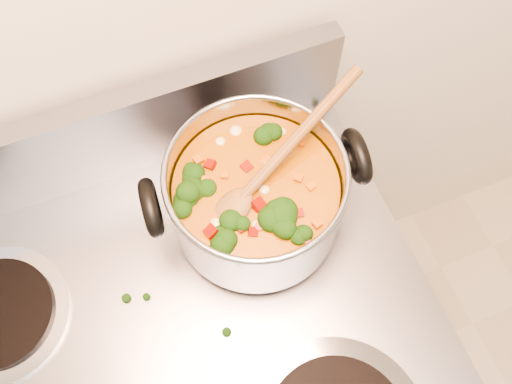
% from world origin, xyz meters
% --- Properties ---
extents(stockpot, '(0.29, 0.23, 0.14)m').
position_xyz_m(stockpot, '(0.14, 1.31, 1.00)').
color(stockpot, '#A7A6AE').
rests_on(stockpot, electric_range).
extents(wooden_spoon, '(0.26, 0.14, 0.09)m').
position_xyz_m(wooden_spoon, '(0.15, 1.32, 1.04)').
color(wooden_spoon, brown).
rests_on(wooden_spoon, stockpot).
extents(cooktop_crumbs, '(0.36, 0.15, 0.01)m').
position_xyz_m(cooktop_crumbs, '(0.16, 1.39, 0.92)').
color(cooktop_crumbs, black).
rests_on(cooktop_crumbs, electric_range).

